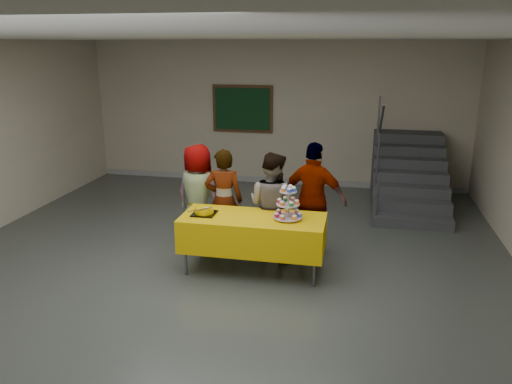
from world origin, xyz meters
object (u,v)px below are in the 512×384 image
(bake_table, at_px, (253,232))
(schoolchild_c, at_px, (272,206))
(cupcake_stand, at_px, (288,206))
(staircase, at_px, (407,178))
(bear_cake, at_px, (204,210))
(schoolchild_d, at_px, (314,199))
(schoolchild_b, at_px, (224,201))
(schoolchild_a, at_px, (198,195))
(noticeboard, at_px, (242,109))

(bake_table, distance_m, schoolchild_c, 0.60)
(cupcake_stand, relative_size, schoolchild_c, 0.29)
(cupcake_stand, xyz_separation_m, staircase, (1.79, 3.54, -0.46))
(bear_cake, relative_size, schoolchild_c, 0.24)
(cupcake_stand, relative_size, bear_cake, 1.24)
(bear_cake, height_order, schoolchild_d, schoolchild_d)
(cupcake_stand, distance_m, staircase, 3.99)
(schoolchild_b, relative_size, schoolchild_d, 0.93)
(bear_cake, bearing_deg, schoolchild_b, 82.21)
(schoolchild_a, distance_m, noticeboard, 3.69)
(bake_table, relative_size, staircase, 0.78)
(bake_table, xyz_separation_m, noticeboard, (-1.16, 4.39, 1.04))
(schoolchild_d, bearing_deg, staircase, -107.25)
(bear_cake, distance_m, schoolchild_b, 0.67)
(cupcake_stand, distance_m, bear_cake, 1.12)
(schoolchild_d, height_order, noticeboard, noticeboard)
(bear_cake, height_order, schoolchild_c, schoolchild_c)
(schoolchild_b, bearing_deg, schoolchild_a, -27.95)
(staircase, bearing_deg, schoolchild_d, -118.79)
(bear_cake, bearing_deg, schoolchild_a, 113.15)
(cupcake_stand, xyz_separation_m, noticeboard, (-1.62, 4.38, 0.65))
(cupcake_stand, bearing_deg, bear_cake, -178.07)
(bake_table, distance_m, bear_cake, 0.71)
(schoolchild_c, xyz_separation_m, staircase, (2.09, 3.01, -0.27))
(bake_table, bearing_deg, noticeboard, 104.80)
(schoolchild_a, bearing_deg, bear_cake, 130.83)
(schoolchild_a, distance_m, schoolchild_b, 0.47)
(schoolchild_a, xyz_separation_m, noticeboard, (-0.16, 3.59, 0.83))
(cupcake_stand, distance_m, schoolchild_d, 0.81)
(bear_cake, bearing_deg, schoolchild_d, 30.16)
(schoolchild_a, bearing_deg, cupcake_stand, 169.48)
(schoolchild_a, distance_m, staircase, 4.27)
(schoolchild_c, bearing_deg, cupcake_stand, 143.83)
(cupcake_stand, relative_size, staircase, 0.19)
(schoolchild_b, relative_size, noticeboard, 1.17)
(schoolchild_c, bearing_deg, schoolchild_b, 17.40)
(schoolchild_c, bearing_deg, staircase, -100.22)
(schoolchild_d, bearing_deg, noticeboard, -51.03)
(bear_cake, distance_m, schoolchild_c, 0.99)
(bear_cake, xyz_separation_m, schoolchild_a, (-0.35, 0.82, -0.06))
(schoolchild_a, xyz_separation_m, staircase, (3.25, 2.76, -0.28))
(cupcake_stand, height_order, schoolchild_c, schoolchild_c)
(bake_table, xyz_separation_m, schoolchild_d, (0.72, 0.77, 0.26))
(bake_table, distance_m, schoolchild_b, 0.87)
(bake_table, relative_size, schoolchild_b, 1.24)
(noticeboard, bearing_deg, schoolchild_a, -87.51)
(schoolchild_a, relative_size, staircase, 0.64)
(schoolchild_b, distance_m, schoolchild_d, 1.29)
(schoolchild_c, bearing_deg, schoolchild_a, 12.18)
(cupcake_stand, bearing_deg, bake_table, -178.36)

